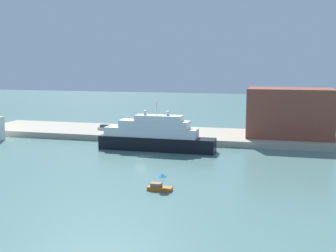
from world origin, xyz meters
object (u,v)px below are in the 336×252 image
(parked_car, at_px, (105,128))
(person_figure, at_px, (122,129))
(mooring_bollard, at_px, (148,135))
(harbor_building, at_px, (290,113))
(large_yacht, at_px, (155,136))
(small_motorboat, at_px, (160,185))

(parked_car, height_order, person_figure, person_figure)
(person_figure, bearing_deg, mooring_bollard, -29.46)
(parked_car, bearing_deg, person_figure, -24.58)
(harbor_building, distance_m, mooring_bollard, 36.29)
(harbor_building, distance_m, person_figure, 44.03)
(mooring_bollard, bearing_deg, large_yacht, -62.70)
(large_yacht, bearing_deg, harbor_building, 30.48)
(harbor_building, relative_size, mooring_bollard, 27.33)
(small_motorboat, bearing_deg, large_yacht, 107.91)
(large_yacht, xyz_separation_m, mooring_bollard, (-4.58, 8.87, -1.41))
(large_yacht, distance_m, parked_car, 25.61)
(parked_car, xyz_separation_m, mooring_bollard, (14.87, -7.75, -0.22))
(large_yacht, relative_size, mooring_bollard, 35.64)
(harbor_building, bearing_deg, small_motorboat, -113.03)
(parked_car, xyz_separation_m, person_figure, (6.06, -2.77, 0.14))
(large_yacht, distance_m, small_motorboat, 31.82)
(large_yacht, distance_m, person_figure, 19.29)
(small_motorboat, height_order, mooring_bollard, small_motorboat)
(small_motorboat, distance_m, harbor_building, 52.51)
(large_yacht, bearing_deg, mooring_bollard, 117.30)
(large_yacht, xyz_separation_m, small_motorboat, (9.76, -30.19, -2.41))
(small_motorboat, height_order, person_figure, person_figure)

